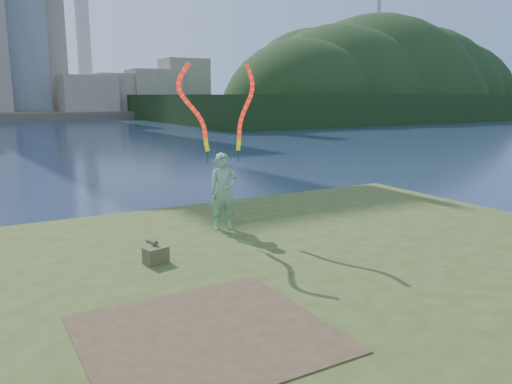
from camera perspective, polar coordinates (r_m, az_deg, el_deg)
ground at (r=10.83m, az=-1.99°, el=-10.40°), size 320.00×320.00×0.00m
grassy_knoll at (r=8.90m, az=5.15°, el=-13.01°), size 20.00×18.00×0.80m
dirt_patch at (r=6.99m, az=-5.76°, el=-15.78°), size 3.20×3.00×0.02m
wooded_hill at (r=94.29m, az=13.16°, el=8.45°), size 78.00×50.00×63.00m
woman_with_ribbons at (r=11.77m, az=-3.77°, el=2.38°), size 2.06×0.70×4.19m
canvas_bag at (r=9.78m, az=-11.41°, el=-6.98°), size 0.49×0.55×0.41m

